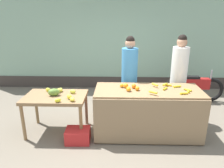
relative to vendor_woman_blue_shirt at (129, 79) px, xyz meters
The scene contains 12 objects.
ground_plane 1.14m from the vendor_woman_blue_shirt, 101.69° to the right, with size 24.00×24.00×0.00m, color #756B5B.
market_wall_back 2.17m from the vendor_woman_blue_shirt, 93.67° to the left, with size 8.61×0.23×2.82m.
fruit_stall_counter 0.88m from the vendor_woman_blue_shirt, 64.50° to the right, with size 1.98×0.85×0.91m.
side_table_wooden 1.60m from the vendor_woman_blue_shirt, 155.39° to the right, with size 1.16×0.74×0.77m.
banana_bunch_pile 0.99m from the vendor_woman_blue_shirt, 41.79° to the right, with size 0.80×0.60×0.07m.
orange_pile 0.67m from the vendor_woman_blue_shirt, 92.54° to the right, with size 0.36×0.30×0.09m.
mango_papaya_pile 1.52m from the vendor_woman_blue_shirt, 154.17° to the right, with size 0.71×0.64×0.14m.
vendor_woman_blue_shirt is the anchor object (origin of this frame).
vendor_woman_white_shirt 1.05m from the vendor_woman_blue_shirt, ahead, with size 0.34×0.34×1.86m.
parked_motorcycle 2.08m from the vendor_woman_blue_shirt, 28.98° to the left, with size 1.60×0.18×0.88m.
produce_crate 1.61m from the vendor_woman_blue_shirt, 133.68° to the right, with size 0.44×0.32×0.26m, color red.
produce_sack 0.91m from the vendor_woman_blue_shirt, behind, with size 0.36×0.30×0.50m, color tan.
Camera 1 is at (-0.11, -3.64, 2.23)m, focal length 33.33 mm.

